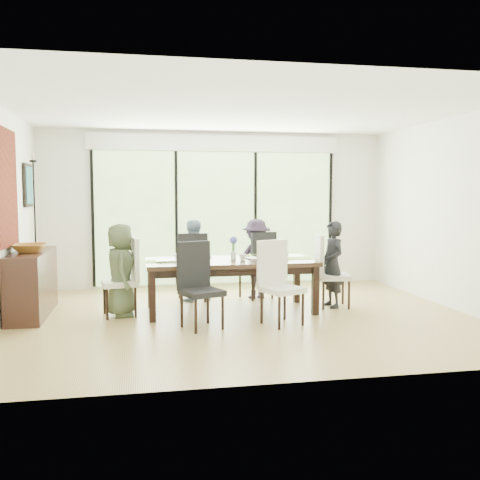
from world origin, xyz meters
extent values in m
cube|color=olive|center=(0.00, 0.00, -0.01)|extent=(6.00, 5.00, 0.01)
cube|color=white|center=(0.00, 0.00, 2.71)|extent=(6.00, 5.00, 0.01)
cube|color=white|center=(0.00, 2.51, 1.35)|extent=(6.00, 0.02, 2.70)
cube|color=beige|center=(0.00, -2.51, 1.35)|extent=(6.00, 0.02, 2.70)
cube|color=beige|center=(3.01, 0.00, 1.35)|extent=(0.02, 5.00, 2.70)
cube|color=#598C3F|center=(0.00, 2.47, 1.20)|extent=(4.20, 0.02, 2.30)
cube|color=white|center=(0.00, 2.46, 2.50)|extent=(4.40, 0.06, 0.28)
cube|color=black|center=(-2.10, 2.46, 1.20)|extent=(0.05, 0.04, 2.30)
cube|color=black|center=(-0.70, 2.46, 1.20)|extent=(0.05, 0.04, 2.30)
cube|color=black|center=(0.70, 2.46, 1.20)|extent=(0.05, 0.04, 2.30)
cube|color=black|center=(2.10, 2.46, 1.20)|extent=(0.05, 0.04, 2.30)
cube|color=brown|center=(0.00, 3.40, -0.05)|extent=(6.00, 1.80, 0.10)
cube|color=brown|center=(0.00, 4.20, 0.55)|extent=(6.00, 0.08, 0.06)
sphere|color=#14380F|center=(-1.80, 5.20, 1.44)|extent=(3.20, 3.20, 3.20)
sphere|color=#14380F|center=(0.40, 5.80, 1.80)|extent=(4.00, 4.00, 4.00)
sphere|color=#14380F|center=(2.20, 5.00, 1.26)|extent=(2.80, 2.80, 2.80)
sphere|color=#14380F|center=(-0.60, 6.50, 1.62)|extent=(3.60, 3.60, 3.60)
cube|color=black|center=(-0.11, 0.37, 0.69)|extent=(2.29, 1.05, 0.06)
cube|color=black|center=(-0.11, 0.37, 0.60)|extent=(2.10, 0.86, 0.10)
cube|color=black|center=(-1.19, -0.06, 0.33)|extent=(0.09, 0.09, 0.66)
cube|color=black|center=(0.97, -0.06, 0.33)|extent=(0.09, 0.09, 0.66)
cube|color=black|center=(-1.19, 0.80, 0.33)|extent=(0.09, 0.09, 0.66)
cube|color=black|center=(0.97, 0.80, 0.33)|extent=(0.09, 0.09, 0.66)
imported|color=#465337|center=(-1.59, 0.37, 0.62)|extent=(0.39, 0.60, 1.23)
imported|color=black|center=(1.37, 0.37, 0.62)|extent=(0.45, 0.63, 1.23)
imported|color=#7B96B3|center=(-0.56, 1.20, 0.62)|extent=(0.63, 0.47, 1.23)
imported|color=#2A2030|center=(0.44, 1.20, 0.62)|extent=(0.62, 0.45, 1.23)
cube|color=#7EAD3E|center=(-1.06, 0.37, 0.72)|extent=(0.42, 0.31, 0.01)
cube|color=#85A73B|center=(0.84, 0.37, 0.72)|extent=(0.42, 0.31, 0.01)
cube|color=#90A73B|center=(-0.56, 0.77, 0.72)|extent=(0.42, 0.31, 0.01)
cube|color=#94C044|center=(0.44, 0.77, 0.72)|extent=(0.42, 0.31, 0.01)
cube|color=white|center=(-0.66, 0.07, 0.72)|extent=(0.42, 0.31, 0.01)
cube|color=black|center=(-0.46, 0.72, 0.73)|extent=(0.25, 0.17, 0.01)
cube|color=black|center=(0.39, 0.72, 0.73)|extent=(0.23, 0.16, 0.01)
cube|color=white|center=(0.59, 0.32, 0.72)|extent=(0.29, 0.21, 0.00)
cube|color=white|center=(-0.66, 0.07, 0.73)|extent=(0.25, 0.25, 0.02)
cube|color=orange|center=(-0.66, 0.07, 0.75)|extent=(0.19, 0.19, 0.01)
cylinder|color=silver|center=(-0.06, 0.42, 0.77)|extent=(0.08, 0.08, 0.11)
cylinder|color=#337226|center=(-0.06, 0.42, 0.89)|extent=(0.04, 0.04, 0.15)
sphere|color=#4B51BD|center=(-0.06, 0.42, 0.98)|extent=(0.11, 0.11, 0.11)
imported|color=silver|center=(-0.96, 0.27, 0.73)|extent=(0.36, 0.28, 0.02)
imported|color=white|center=(-0.81, 0.52, 0.76)|extent=(0.17, 0.17, 0.09)
imported|color=white|center=(0.04, 0.27, 0.76)|extent=(0.12, 0.12, 0.09)
imported|color=white|center=(0.69, 0.47, 0.76)|extent=(0.16, 0.16, 0.09)
imported|color=white|center=(0.14, 0.42, 0.73)|extent=(0.21, 0.25, 0.02)
cube|color=black|center=(-2.76, 0.64, 0.43)|extent=(0.43, 1.53, 0.86)
imported|color=brown|center=(-2.76, 0.54, 0.91)|extent=(0.45, 0.45, 0.11)
cylinder|color=black|center=(-2.76, 0.99, 0.88)|extent=(0.10, 0.10, 0.04)
cylinder|color=black|center=(-2.76, 0.99, 1.48)|extent=(0.02, 0.02, 1.19)
cylinder|color=black|center=(-2.76, 0.99, 2.07)|extent=(0.10, 0.10, 0.03)
cylinder|color=silver|center=(-2.76, 0.99, 2.13)|extent=(0.03, 0.03, 0.10)
cube|color=maroon|center=(-2.97, 0.40, 1.70)|extent=(0.02, 1.00, 1.50)
cube|color=black|center=(-2.97, 1.70, 1.75)|extent=(0.03, 0.55, 0.65)
cube|color=#1C545A|center=(-2.95, 1.70, 1.75)|extent=(0.01, 0.45, 0.55)
camera|label=1|loc=(-1.35, -6.82, 1.63)|focal=40.00mm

